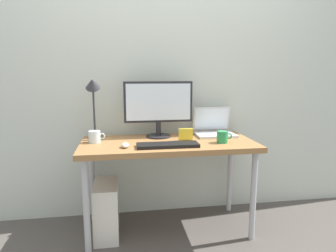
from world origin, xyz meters
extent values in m
plane|color=#4C4742|center=(0.00, 0.00, 0.00)|extent=(6.00, 6.00, 0.00)
cube|color=silver|center=(0.00, 0.37, 1.30)|extent=(4.40, 0.04, 2.60)
cube|color=olive|center=(0.00, 0.00, 0.70)|extent=(1.32, 0.61, 0.04)
cylinder|color=#B2B2B7|center=(-0.60, -0.25, 0.34)|extent=(0.04, 0.04, 0.68)
cylinder|color=#B2B2B7|center=(0.60, -0.25, 0.34)|extent=(0.04, 0.04, 0.68)
cylinder|color=#B2B2B7|center=(-0.60, 0.25, 0.34)|extent=(0.04, 0.04, 0.68)
cylinder|color=#B2B2B7|center=(0.60, 0.25, 0.34)|extent=(0.04, 0.04, 0.68)
cylinder|color=#232328|center=(-0.05, 0.18, 0.73)|extent=(0.20, 0.20, 0.01)
cylinder|color=#232328|center=(-0.05, 0.18, 0.79)|extent=(0.04, 0.04, 0.11)
cube|color=#232328|center=(-0.05, 0.18, 1.01)|extent=(0.55, 0.03, 0.33)
cube|color=white|center=(-0.05, 0.16, 1.01)|extent=(0.52, 0.01, 0.29)
cube|color=silver|center=(0.42, 0.14, 0.73)|extent=(0.32, 0.22, 0.02)
cube|color=silver|center=(0.42, 0.26, 0.85)|extent=(0.32, 0.05, 0.21)
cube|color=white|center=(0.42, 0.25, 0.85)|extent=(0.30, 0.04, 0.18)
cylinder|color=#333338|center=(-0.56, 0.21, 0.73)|extent=(0.11, 0.11, 0.01)
cylinder|color=#333338|center=(-0.56, 0.21, 0.93)|extent=(0.02, 0.02, 0.39)
cone|color=#333338|center=(-0.56, 0.17, 1.16)|extent=(0.11, 0.14, 0.13)
cube|color=black|center=(-0.03, -0.17, 0.73)|extent=(0.44, 0.14, 0.02)
ellipsoid|color=silver|center=(-0.33, -0.14, 0.74)|extent=(0.06, 0.09, 0.03)
cylinder|color=#268C4C|center=(0.40, -0.11, 0.77)|extent=(0.08, 0.08, 0.09)
torus|color=#268C4C|center=(0.45, -0.11, 0.77)|extent=(0.05, 0.01, 0.05)
cylinder|color=silver|center=(-0.55, 0.05, 0.77)|extent=(0.09, 0.09, 0.09)
torus|color=silver|center=(-0.50, 0.05, 0.77)|extent=(0.05, 0.01, 0.05)
cube|color=yellow|center=(0.14, 0.02, 0.77)|extent=(0.11, 0.02, 0.09)
cube|color=silver|center=(-0.48, -0.02, 0.21)|extent=(0.18, 0.36, 0.42)
camera|label=1|loc=(-0.35, -2.22, 1.24)|focal=32.19mm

